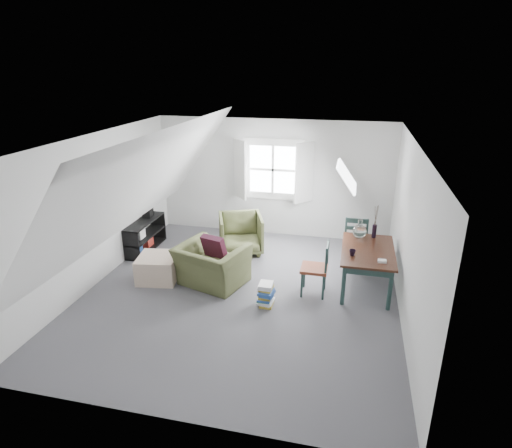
% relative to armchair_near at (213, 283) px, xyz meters
% --- Properties ---
extents(floor, '(5.50, 5.50, 0.00)m').
position_rel_armchair_near_xyz_m(floor, '(0.56, -0.22, 0.00)').
color(floor, '#515055').
rests_on(floor, ground).
extents(ceiling, '(5.50, 5.50, 0.00)m').
position_rel_armchair_near_xyz_m(ceiling, '(0.56, -0.22, 2.50)').
color(ceiling, white).
rests_on(ceiling, wall_back).
extents(wall_back, '(5.00, 0.00, 5.00)m').
position_rel_armchair_near_xyz_m(wall_back, '(0.56, 2.53, 1.25)').
color(wall_back, silver).
rests_on(wall_back, ground).
extents(wall_front, '(5.00, 0.00, 5.00)m').
position_rel_armchair_near_xyz_m(wall_front, '(0.56, -2.97, 1.25)').
color(wall_front, silver).
rests_on(wall_front, ground).
extents(wall_left, '(0.00, 5.50, 5.50)m').
position_rel_armchair_near_xyz_m(wall_left, '(-1.94, -0.22, 1.25)').
color(wall_left, silver).
rests_on(wall_left, ground).
extents(wall_right, '(0.00, 5.50, 5.50)m').
position_rel_armchair_near_xyz_m(wall_right, '(3.06, -0.22, 1.25)').
color(wall_right, silver).
rests_on(wall_right, ground).
extents(slope_left, '(3.19, 5.50, 4.48)m').
position_rel_armchair_near_xyz_m(slope_left, '(-0.99, -0.22, 1.78)').
color(slope_left, white).
rests_on(slope_left, wall_left).
extents(slope_right, '(3.19, 5.50, 4.48)m').
position_rel_armchair_near_xyz_m(slope_right, '(2.11, -0.22, 1.78)').
color(slope_right, white).
rests_on(slope_right, wall_right).
extents(dormer_window, '(1.71, 0.35, 1.30)m').
position_rel_armchair_near_xyz_m(dormer_window, '(0.56, 2.46, 1.45)').
color(dormer_window, white).
rests_on(dormer_window, wall_back).
extents(skylight, '(0.35, 0.75, 0.47)m').
position_rel_armchair_near_xyz_m(skylight, '(2.11, 1.08, 1.75)').
color(skylight, white).
rests_on(skylight, slope_right).
extents(armchair_near, '(1.31, 1.22, 0.70)m').
position_rel_armchair_near_xyz_m(armchair_near, '(0.00, 0.00, 0.00)').
color(armchair_near, '#464C2A').
rests_on(armchair_near, floor).
extents(armchair_far, '(1.06, 1.08, 0.77)m').
position_rel_armchair_near_xyz_m(armchair_far, '(0.13, 1.40, 0.00)').
color(armchair_far, '#464C2A').
rests_on(armchair_far, floor).
extents(throw_pillow, '(0.47, 0.35, 0.43)m').
position_rel_armchair_near_xyz_m(throw_pillow, '(0.00, 0.15, 0.62)').
color(throw_pillow, '#3C1022').
rests_on(throw_pillow, armchair_near).
extents(ottoman, '(0.75, 0.75, 0.44)m').
position_rel_armchair_near_xyz_m(ottoman, '(-0.96, -0.06, 0.22)').
color(ottoman, '#C0A690').
rests_on(ottoman, floor).
extents(dining_table, '(0.84, 1.41, 0.70)m').
position_rel_armchair_near_xyz_m(dining_table, '(2.55, 0.44, 0.61)').
color(dining_table, black).
rests_on(dining_table, floor).
extents(demijohn, '(0.24, 0.24, 0.34)m').
position_rel_armchair_near_xyz_m(demijohn, '(2.40, 0.89, 0.84)').
color(demijohn, silver).
rests_on(demijohn, dining_table).
extents(vase_twigs, '(0.08, 0.08, 0.59)m').
position_rel_armchair_near_xyz_m(vase_twigs, '(2.65, 0.99, 0.83)').
color(vase_twigs, black).
rests_on(vase_twigs, dining_table).
extents(cup, '(0.14, 0.14, 0.10)m').
position_rel_armchair_near_xyz_m(cup, '(2.30, 0.14, 0.70)').
color(cup, black).
rests_on(cup, dining_table).
extents(paper_box, '(0.13, 0.09, 0.04)m').
position_rel_armchair_near_xyz_m(paper_box, '(2.75, -0.01, 0.72)').
color(paper_box, white).
rests_on(paper_box, dining_table).
extents(dining_chair_far, '(0.46, 0.46, 0.97)m').
position_rel_armchair_near_xyz_m(dining_chair_far, '(2.35, 1.33, 0.51)').
color(dining_chair_far, maroon).
rests_on(dining_chair_far, floor).
extents(dining_chair_near, '(0.42, 0.42, 0.90)m').
position_rel_armchair_near_xyz_m(dining_chair_near, '(1.76, 0.06, 0.47)').
color(dining_chair_near, maroon).
rests_on(dining_chair_near, floor).
extents(media_shelf, '(0.40, 1.20, 0.61)m').
position_rel_armchair_near_xyz_m(media_shelf, '(-1.81, 1.04, 0.28)').
color(media_shelf, black).
rests_on(media_shelf, floor).
extents(electronics_box, '(0.19, 0.24, 0.18)m').
position_rel_armchair_near_xyz_m(electronics_box, '(-1.81, 1.33, 0.69)').
color(electronics_box, black).
rests_on(electronics_box, media_shelf).
extents(magazine_stack, '(0.27, 0.33, 0.37)m').
position_rel_armchair_near_xyz_m(magazine_stack, '(1.04, -0.48, 0.18)').
color(magazine_stack, '#B29933').
rests_on(magazine_stack, floor).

